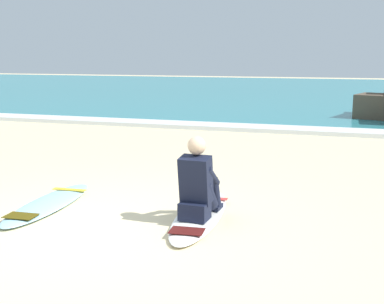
# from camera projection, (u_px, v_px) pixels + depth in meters

# --- Properties ---
(ground_plane) EXTENTS (80.00, 80.00, 0.00)m
(ground_plane) POSITION_uv_depth(u_px,v_px,m) (98.00, 229.00, 5.65)
(ground_plane) COLOR beige
(sea) EXTENTS (80.00, 28.00, 0.10)m
(sea) POSITION_uv_depth(u_px,v_px,m) (301.00, 92.00, 25.88)
(sea) COLOR teal
(sea) RESTS_ON ground
(breaking_foam) EXTENTS (80.00, 0.90, 0.11)m
(breaking_foam) POSITION_uv_depth(u_px,v_px,m) (246.00, 128.00, 13.08)
(breaking_foam) COLOR white
(breaking_foam) RESTS_ON ground
(surfboard_main) EXTENTS (0.71, 2.18, 0.08)m
(surfboard_main) POSITION_uv_depth(u_px,v_px,m) (200.00, 215.00, 6.03)
(surfboard_main) COLOR white
(surfboard_main) RESTS_ON ground
(surfer_seated) EXTENTS (0.39, 0.71, 0.95)m
(surfer_seated) POSITION_uv_depth(u_px,v_px,m) (198.00, 186.00, 5.78)
(surfer_seated) COLOR black
(surfer_seated) RESTS_ON surfboard_main
(surfboard_spare_near) EXTENTS (0.66, 2.03, 0.08)m
(surfboard_spare_near) POSITION_uv_depth(u_px,v_px,m) (49.00, 203.00, 6.48)
(surfboard_spare_near) COLOR #9ED1E5
(surfboard_spare_near) RESTS_ON ground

